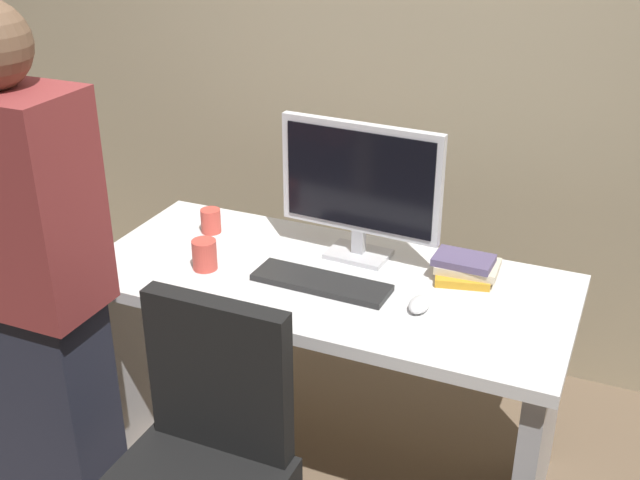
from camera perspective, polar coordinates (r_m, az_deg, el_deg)
The scene contains 9 objects.
ground_plane at distance 2.89m, azimuth 0.41°, elevation -15.63°, with size 9.00×9.00×0.00m, color brown.
desk at distance 2.58m, azimuth 0.45°, elevation -7.01°, with size 1.52×0.68×0.74m.
person_at_desk at distance 2.25m, azimuth -20.17°, elevation -4.36°, with size 0.40×0.24×1.64m.
monitor at distance 2.49m, azimuth 2.91°, elevation 4.07°, with size 0.54×0.15×0.46m.
keyboard at distance 2.41m, azimuth 0.09°, elevation -3.11°, with size 0.43×0.13×0.02m, color #262626.
mouse at distance 2.30m, azimuth 7.23°, elevation -4.65°, with size 0.06×0.10×0.03m, color white.
cup_near_keyboard at distance 2.52m, azimuth -8.38°, elevation -1.06°, with size 0.08×0.08×0.10m, color #D84C3F.
cup_by_monitor at distance 2.77m, azimuth -7.93°, elevation 1.39°, with size 0.07×0.07×0.08m, color #D84C3F.
book_stack at distance 2.48m, azimuth 10.47°, elevation -1.99°, with size 0.21×0.19×0.07m.
Camera 1 is at (0.84, -2.00, 1.91)m, focal length 44.10 mm.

